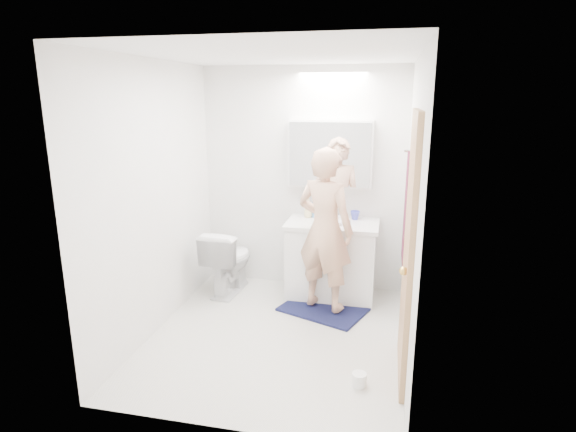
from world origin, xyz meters
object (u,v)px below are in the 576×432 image
(medicine_cabinet, at_px, (330,154))
(soap_bottle_b, at_px, (314,210))
(soap_bottle_a, at_px, (308,207))
(toothbrush_cup, at_px, (355,215))
(vanity_cabinet, at_px, (332,261))
(toilet, at_px, (229,260))
(toilet_paper_roll, at_px, (359,379))
(person, at_px, (325,230))

(medicine_cabinet, xyz_separation_m, soap_bottle_b, (-0.15, -0.03, -0.60))
(soap_bottle_a, relative_size, toothbrush_cup, 2.27)
(vanity_cabinet, bearing_deg, toilet, -174.07)
(soap_bottle_a, height_order, toilet_paper_roll, soap_bottle_a)
(toilet, bearing_deg, vanity_cabinet, -169.28)
(toilet, xyz_separation_m, soap_bottle_a, (0.83, 0.27, 0.57))
(toilet, bearing_deg, toilet_paper_roll, 141.15)
(person, distance_m, toilet_paper_roll, 1.49)
(soap_bottle_a, distance_m, toilet_paper_roll, 2.05)
(vanity_cabinet, relative_size, toilet_paper_roll, 8.18)
(person, relative_size, soap_bottle_b, 9.81)
(medicine_cabinet, xyz_separation_m, soap_bottle_a, (-0.22, -0.06, -0.57))
(toilet, height_order, toothbrush_cup, toothbrush_cup)
(person, xyz_separation_m, soap_bottle_b, (-0.19, 0.55, 0.06))
(medicine_cabinet, height_order, toilet, medicine_cabinet)
(vanity_cabinet, bearing_deg, toilet_paper_roll, -75.35)
(toilet_paper_roll, bearing_deg, toothbrush_cup, 96.31)
(toilet, bearing_deg, soap_bottle_b, -156.82)
(person, bearing_deg, soap_bottle_b, -49.52)
(soap_bottle_a, relative_size, soap_bottle_b, 1.39)
(medicine_cabinet, bearing_deg, person, -86.13)
(soap_bottle_b, bearing_deg, vanity_cabinet, -39.26)
(toilet_paper_roll, bearing_deg, person, 110.10)
(toothbrush_cup, distance_m, toilet_paper_roll, 1.91)
(vanity_cabinet, distance_m, toilet, 1.11)
(toilet, distance_m, toilet_paper_roll, 2.12)
(medicine_cabinet, bearing_deg, toothbrush_cup, -9.98)
(soap_bottle_a, bearing_deg, toilet_paper_roll, -68.02)
(soap_bottle_a, height_order, soap_bottle_b, soap_bottle_a)
(medicine_cabinet, height_order, toilet_paper_roll, medicine_cabinet)
(person, bearing_deg, toilet_paper_roll, 131.30)
(toilet, bearing_deg, medicine_cabinet, -157.88)
(soap_bottle_b, bearing_deg, toothbrush_cup, -2.61)
(toilet, relative_size, soap_bottle_b, 4.43)
(vanity_cabinet, xyz_separation_m, soap_bottle_a, (-0.28, 0.15, 0.54))
(medicine_cabinet, xyz_separation_m, toothbrush_cup, (0.28, -0.05, -0.63))
(person, xyz_separation_m, toilet_paper_roll, (0.43, -1.19, -0.79))
(soap_bottle_b, height_order, toilet_paper_roll, soap_bottle_b)
(toothbrush_cup, height_order, toilet_paper_roll, toothbrush_cup)
(soap_bottle_a, xyz_separation_m, soap_bottle_b, (0.06, 0.03, -0.03))
(person, xyz_separation_m, soap_bottle_a, (-0.26, 0.52, 0.09))
(medicine_cabinet, bearing_deg, vanity_cabinet, -72.49)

